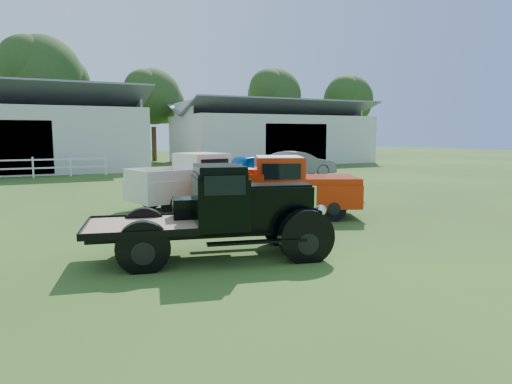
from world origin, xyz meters
name	(u,v)px	position (x,y,z in m)	size (l,w,h in m)	color
ground	(271,244)	(0.00, 0.00, 0.00)	(120.00, 120.00, 0.00)	#2B401B
shed_right	(271,133)	(14.00, 27.00, 2.60)	(16.80, 9.20, 5.20)	silver
tree_b	(44,95)	(-4.00, 34.00, 5.75)	(6.90, 6.90, 11.50)	#1A3913
tree_c	(153,112)	(5.00, 33.00, 4.50)	(5.40, 5.40, 9.00)	#1A3913
tree_d	(274,110)	(18.00, 34.00, 5.00)	(6.00, 6.00, 10.00)	#1A3913
tree_e	(348,113)	(26.00, 32.00, 4.75)	(5.70, 5.70, 9.50)	#1A3913
vintage_flatbed	(215,212)	(-1.53, -0.49, 0.94)	(4.75, 1.88, 1.88)	black
red_pickup	(275,186)	(1.72, 3.03, 0.93)	(5.09, 1.95, 1.85)	red
white_pickup	(199,181)	(0.24, 5.81, 0.90)	(4.93, 1.91, 1.81)	beige
misc_car_blue	(257,168)	(5.77, 12.79, 0.72)	(1.70, 4.23, 1.44)	#064BA1
misc_car_grey	(298,164)	(9.17, 14.19, 0.73)	(1.55, 4.44, 1.46)	#5E5E5E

